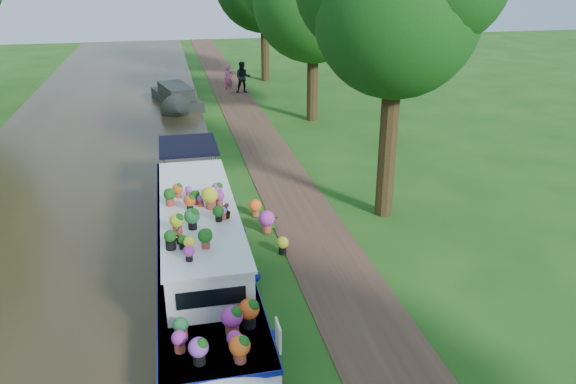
{
  "coord_description": "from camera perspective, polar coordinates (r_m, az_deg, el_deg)",
  "views": [
    {
      "loc": [
        -2.78,
        -12.67,
        7.59
      ],
      "look_at": [
        0.48,
        2.38,
        1.3
      ],
      "focal_mm": 35.0,
      "sensor_mm": 36.0,
      "label": 1
    }
  ],
  "objects": [
    {
      "name": "pedestrian_pink",
      "position": [
        35.97,
        -6.07,
        11.34
      ],
      "size": [
        0.72,
        0.59,
        1.7
      ],
      "primitive_type": "imported",
      "rotation": [
        0.0,
        0.0,
        0.34
      ],
      "color": "#C14F65",
      "rests_on": "towpath"
    },
    {
      "name": "canal_water",
      "position": [
        15.11,
        -23.07,
        -9.88
      ],
      "size": [
        10.0,
        100.0,
        0.02
      ],
      "primitive_type": "cube",
      "color": "#2E2614",
      "rests_on": "ground"
    },
    {
      "name": "pedestrian_dark",
      "position": [
        35.79,
        -4.61,
        11.53
      ],
      "size": [
        1.04,
        0.87,
        1.94
      ],
      "primitive_type": "imported",
      "rotation": [
        0.0,
        0.0,
        -0.16
      ],
      "color": "black",
      "rests_on": "towpath"
    },
    {
      "name": "ground",
      "position": [
        15.03,
        0.12,
        -8.11
      ],
      "size": [
        100.0,
        100.0,
        0.0
      ],
      "primitive_type": "plane",
      "color": "#1C4D13",
      "rests_on": "ground"
    },
    {
      "name": "verge_plant",
      "position": [
        17.33,
        -1.68,
        -2.95
      ],
      "size": [
        0.45,
        0.41,
        0.44
      ],
      "primitive_type": "imported",
      "rotation": [
        0.0,
        0.0,
        0.19
      ],
      "color": "#2F651E",
      "rests_on": "ground"
    },
    {
      "name": "plant_boat",
      "position": [
        14.8,
        -8.87,
        -5.15
      ],
      "size": [
        2.29,
        13.52,
        2.28
      ],
      "color": "white",
      "rests_on": "canal_water"
    },
    {
      "name": "tree_near_overhang",
      "position": [
        17.08,
        10.97,
        18.53
      ],
      "size": [
        5.52,
        5.28,
        8.99
      ],
      "color": "black",
      "rests_on": "ground"
    },
    {
      "name": "second_boat",
      "position": [
        33.19,
        -11.27,
        9.42
      ],
      "size": [
        2.91,
        6.35,
        1.17
      ],
      "rotation": [
        0.0,
        0.0,
        0.23
      ],
      "color": "black",
      "rests_on": "canal_water"
    },
    {
      "name": "towpath",
      "position": [
        15.29,
        4.55,
        -7.56
      ],
      "size": [
        2.2,
        100.0,
        0.03
      ],
      "primitive_type": "cube",
      "color": "#493122",
      "rests_on": "ground"
    }
  ]
}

